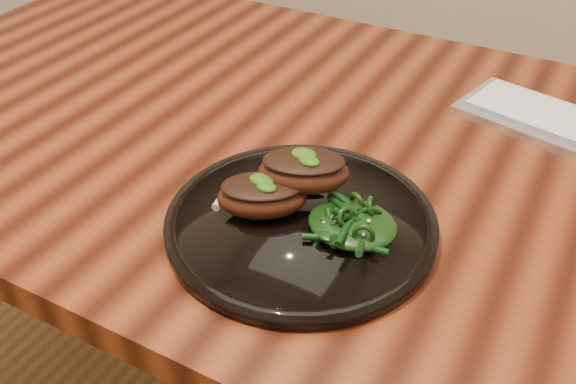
# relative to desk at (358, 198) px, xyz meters

# --- Properties ---
(desk) EXTENTS (1.60, 0.80, 0.75)m
(desk) POSITION_rel_desk_xyz_m (0.00, 0.00, 0.00)
(desk) COLOR black
(desk) RESTS_ON ground
(plate) EXTENTS (0.30, 0.30, 0.02)m
(plate) POSITION_rel_desk_xyz_m (0.01, -0.19, 0.09)
(plate) COLOR black
(plate) RESTS_ON desk
(lamb_chop_front) EXTENTS (0.12, 0.10, 0.04)m
(lamb_chop_front) POSITION_rel_desk_xyz_m (-0.04, -0.20, 0.12)
(lamb_chop_front) COLOR #42180C
(lamb_chop_front) RESTS_ON plate
(lamb_chop_back) EXTENTS (0.12, 0.10, 0.05)m
(lamb_chop_back) POSITION_rel_desk_xyz_m (-0.01, -0.16, 0.14)
(lamb_chop_back) COLOR #42180C
(lamb_chop_back) RESTS_ON plate
(herb_smear) EXTENTS (0.08, 0.05, 0.00)m
(herb_smear) POSITION_rel_desk_xyz_m (-0.03, -0.12, 0.10)
(herb_smear) COLOR #1C4A07
(herb_smear) RESTS_ON plate
(greens_heap) EXTENTS (0.10, 0.09, 0.04)m
(greens_heap) POSITION_rel_desk_xyz_m (0.06, -0.18, 0.12)
(greens_heap) COLOR black
(greens_heap) RESTS_ON plate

